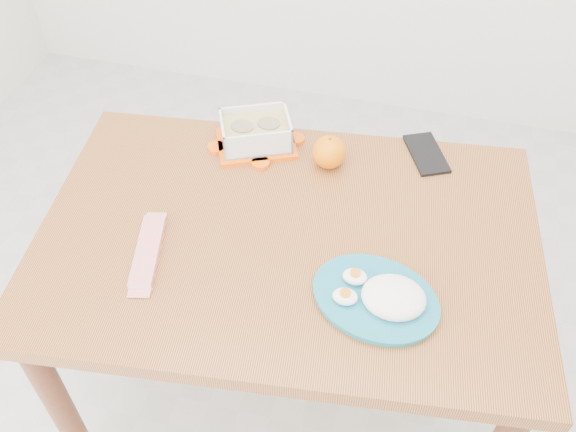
% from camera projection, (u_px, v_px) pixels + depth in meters
% --- Properties ---
extents(dining_table, '(1.21, 0.88, 0.75)m').
position_uv_depth(dining_table, '(288.00, 264.00, 1.53)').
color(dining_table, '#A56C2E').
rests_on(dining_table, ground).
extents(food_container, '(0.24, 0.22, 0.08)m').
position_uv_depth(food_container, '(256.00, 133.00, 1.64)').
color(food_container, '#FF5A07').
rests_on(food_container, dining_table).
extents(orange_fruit, '(0.08, 0.08, 0.08)m').
position_uv_depth(orange_fruit, '(329.00, 152.00, 1.59)').
color(orange_fruit, orange).
rests_on(orange_fruit, dining_table).
extents(rice_plate, '(0.33, 0.33, 0.07)m').
position_uv_depth(rice_plate, '(381.00, 296.00, 1.31)').
color(rice_plate, '#19728B').
rests_on(rice_plate, dining_table).
extents(candy_bar, '(0.09, 0.21, 0.02)m').
position_uv_depth(candy_bar, '(148.00, 251.00, 1.41)').
color(candy_bar, red).
rests_on(candy_bar, dining_table).
extents(smartphone, '(0.14, 0.17, 0.01)m').
position_uv_depth(smartphone, '(426.00, 154.00, 1.64)').
color(smartphone, black).
rests_on(smartphone, dining_table).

